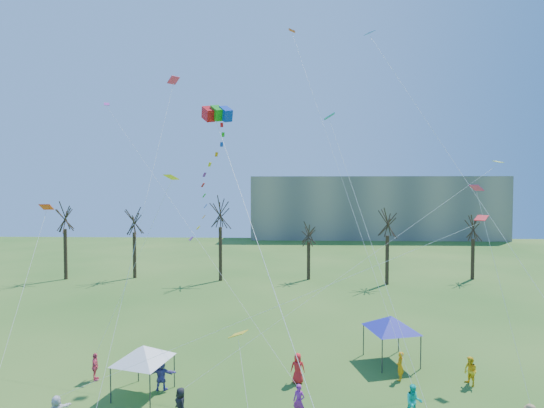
{
  "coord_description": "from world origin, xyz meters",
  "views": [
    {
      "loc": [
        0.12,
        -13.03,
        11.63
      ],
      "look_at": [
        -0.53,
        5.0,
        11.0
      ],
      "focal_mm": 25.0,
      "sensor_mm": 36.0,
      "label": 1
    }
  ],
  "objects_px": {
    "distant_building": "(373,207)",
    "canopy_tent_white": "(143,353)",
    "big_box_kite": "(213,183)",
    "canopy_tent_blue": "(391,323)"
  },
  "relations": [
    {
      "from": "distant_building",
      "to": "canopy_tent_white",
      "type": "height_order",
      "value": "distant_building"
    },
    {
      "from": "big_box_kite",
      "to": "distant_building",
      "type": "bearing_deg",
      "value": 71.08
    },
    {
      "from": "distant_building",
      "to": "big_box_kite",
      "type": "distance_m",
      "value": 79.53
    },
    {
      "from": "canopy_tent_white",
      "to": "canopy_tent_blue",
      "type": "bearing_deg",
      "value": 17.25
    },
    {
      "from": "distant_building",
      "to": "canopy_tent_blue",
      "type": "distance_m",
      "value": 71.1
    },
    {
      "from": "distant_building",
      "to": "canopy_tent_white",
      "type": "distance_m",
      "value": 80.11
    },
    {
      "from": "distant_building",
      "to": "canopy_tent_blue",
      "type": "xyz_separation_m",
      "value": [
        -14.7,
        -69.4,
        -4.83
      ]
    },
    {
      "from": "canopy_tent_white",
      "to": "canopy_tent_blue",
      "type": "relative_size",
      "value": 0.9
    },
    {
      "from": "big_box_kite",
      "to": "canopy_tent_blue",
      "type": "xyz_separation_m",
      "value": [
        11.04,
        5.71,
        -9.38
      ]
    },
    {
      "from": "distant_building",
      "to": "canopy_tent_white",
      "type": "xyz_separation_m",
      "value": [
        -29.95,
        -74.13,
        -5.09
      ]
    }
  ]
}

